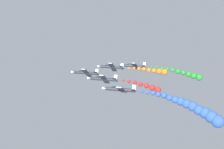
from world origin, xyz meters
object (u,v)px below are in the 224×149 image
at_px(airplane_left_inner, 103,79).
at_px(airplane_right_outer, 134,66).
at_px(airplane_left_outer, 120,89).
at_px(airplane_right_inner, 111,67).
at_px(airplane_lead, 85,73).

relative_size(airplane_left_inner, airplane_right_outer, 1.00).
bearing_deg(airplane_left_outer, airplane_right_inner, 19.52).
relative_size(airplane_right_inner, airplane_left_outer, 1.00).
height_order(airplane_lead, airplane_left_inner, airplane_left_inner).
bearing_deg(airplane_right_inner, airplane_lead, 138.53).
distance_m(airplane_left_inner, airplane_right_inner, 16.32).
bearing_deg(airplane_right_outer, airplane_left_inner, 164.74).
bearing_deg(airplane_right_outer, airplane_left_outer, -177.63).
distance_m(airplane_lead, airplane_right_inner, 11.60).
distance_m(airplane_right_inner, airplane_left_outer, 26.96).
xyz_separation_m(airplane_lead, airplane_left_inner, (-7.59, -8.83, 0.40)).
xyz_separation_m(airplane_right_inner, airplane_left_outer, (-25.41, -9.01, -0.31)).
bearing_deg(airplane_left_inner, airplane_right_outer, -15.26).
relative_size(airplane_lead, airplane_left_inner, 1.00).
bearing_deg(airplane_right_inner, airplane_right_outer, -45.56).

